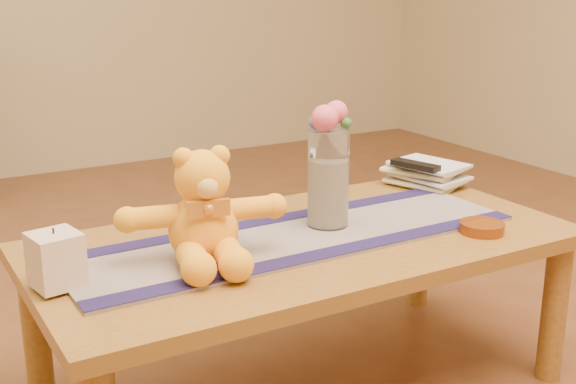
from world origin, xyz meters
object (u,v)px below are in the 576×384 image
pillar_candle (56,260)px  bronze_ball (223,226)px  amber_dish (482,228)px  glass_vase (328,178)px  book_bottom (411,187)px  tv_remote (415,165)px  teddy_bear (203,206)px

pillar_candle → bronze_ball: size_ratio=1.73×
amber_dish → pillar_candle: bearing=169.7°
pillar_candle → glass_vase: 0.73m
book_bottom → amber_dish: bearing=-122.6°
bronze_ball → tv_remote: tv_remote is taller
teddy_bear → glass_vase: (0.39, 0.06, 0.00)m
tv_remote → glass_vase: bearing=-176.6°
book_bottom → pillar_candle: bearing=170.7°
book_bottom → bronze_ball: bearing=170.4°
book_bottom → amber_dish: amber_dish is taller
teddy_bear → amber_dish: 0.75m
teddy_bear → pillar_candle: size_ratio=3.17×
glass_vase → tv_remote: (0.43, 0.16, -0.05)m
glass_vase → bronze_ball: bearing=172.5°
glass_vase → bronze_ball: size_ratio=3.78×
bronze_ball → amber_dish: bronze_ball is taller
pillar_candle → tv_remote: bearing=9.9°
teddy_bear → pillar_candle: bearing=-169.1°
teddy_bear → tv_remote: teddy_bear is taller
book_bottom → tv_remote: tv_remote is taller
pillar_candle → amber_dish: 1.08m
pillar_candle → amber_dish: bearing=-10.3°
teddy_bear → amber_dish: (0.72, -0.18, -0.12)m
pillar_candle → tv_remote: 1.17m
glass_vase → book_bottom: glass_vase is taller
teddy_bear → bronze_ball: (0.10, 0.09, -0.09)m
bronze_ball → pillar_candle: bearing=-169.0°
pillar_candle → amber_dish: (1.06, -0.19, -0.05)m
book_bottom → tv_remote: (0.00, -0.01, 0.07)m
pillar_candle → tv_remote: pillar_candle is taller
bronze_ball → amber_dish: 0.68m
book_bottom → tv_remote: 0.08m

